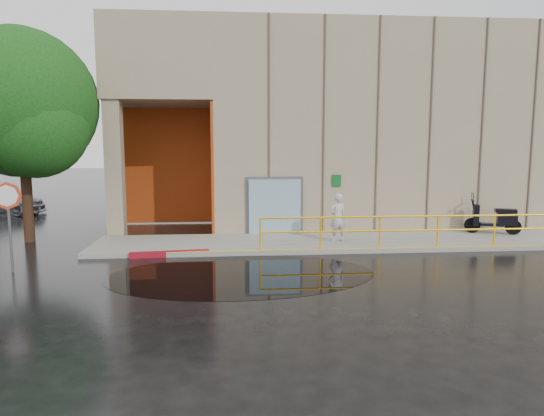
{
  "coord_description": "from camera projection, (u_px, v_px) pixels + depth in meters",
  "views": [
    {
      "loc": [
        -1.36,
        -11.64,
        3.43
      ],
      "look_at": [
        -0.14,
        3.0,
        1.49
      ],
      "focal_mm": 32.0,
      "sensor_mm": 36.0,
      "label": 1
    }
  ],
  "objects": [
    {
      "name": "ground",
      "position": [
        288.0,
        283.0,
        12.06
      ],
      "size": [
        120.0,
        120.0,
        0.0
      ],
      "primitive_type": "plane",
      "color": "black",
      "rests_on": "ground"
    },
    {
      "name": "sidewalk",
      "position": [
        387.0,
        241.0,
        16.83
      ],
      "size": [
        20.0,
        3.0,
        0.15
      ],
      "primitive_type": "cube",
      "color": "gray",
      "rests_on": "ground"
    },
    {
      "name": "building",
      "position": [
        369.0,
        127.0,
        22.78
      ],
      "size": [
        20.0,
        10.17,
        8.0
      ],
      "color": "gray",
      "rests_on": "ground"
    },
    {
      "name": "guardrail",
      "position": [
        409.0,
        231.0,
        15.44
      ],
      "size": [
        9.56,
        0.06,
        1.03
      ],
      "color": "#FFB40D",
      "rests_on": "sidewalk"
    },
    {
      "name": "person",
      "position": [
        338.0,
        218.0,
        16.32
      ],
      "size": [
        0.67,
        0.52,
        1.63
      ],
      "primitive_type": "imported",
      "rotation": [
        0.0,
        0.0,
        3.38
      ],
      "color": "#BCBCC1",
      "rests_on": "sidewalk"
    },
    {
      "name": "scooter",
      "position": [
        494.0,
        210.0,
        17.75
      ],
      "size": [
        2.0,
        1.25,
        1.51
      ],
      "rotation": [
        0.0,
        0.0,
        -0.36
      ],
      "color": "black",
      "rests_on": "sidewalk"
    },
    {
      "name": "stop_sign",
      "position": [
        8.0,
        206.0,
        12.81
      ],
      "size": [
        0.73,
        0.14,
        2.44
      ],
      "rotation": [
        0.0,
        0.0,
        -0.26
      ],
      "color": "#5B5A5F",
      "rests_on": "ground"
    },
    {
      "name": "red_curb",
      "position": [
        170.0,
        254.0,
        14.84
      ],
      "size": [
        2.41,
        0.43,
        0.18
      ],
      "primitive_type": "cube",
      "rotation": [
        0.0,
        0.0,
        0.1
      ],
      "color": "maroon",
      "rests_on": "ground"
    },
    {
      "name": "puddle",
      "position": [
        242.0,
        275.0,
        12.79
      ],
      "size": [
        7.3,
        4.73,
        0.01
      ],
      "primitive_type": "cube",
      "rotation": [
        0.0,
        0.0,
        0.05
      ],
      "color": "black",
      "rests_on": "ground"
    },
    {
      "name": "tree_near",
      "position": [
        24.0,
        109.0,
        16.44
      ],
      "size": [
        5.08,
        5.08,
        7.36
      ],
      "rotation": [
        0.0,
        0.0,
        -0.17
      ],
      "color": "black",
      "rests_on": "ground"
    }
  ]
}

